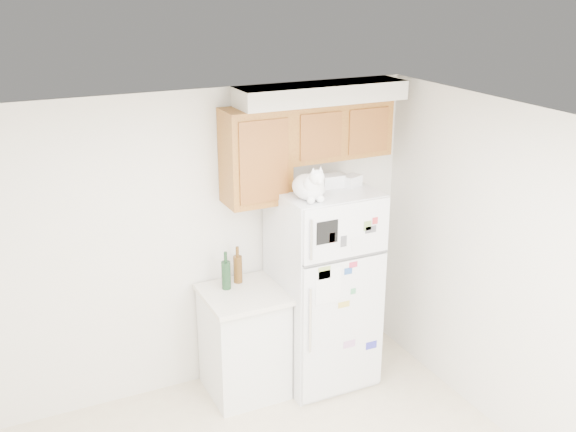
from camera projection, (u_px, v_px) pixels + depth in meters
room_shell at (303, 280)px, 3.83m from camera, size 3.84×4.04×2.52m
refrigerator at (323, 286)px, 5.62m from camera, size 0.76×0.78×1.70m
base_counter at (244, 341)px, 5.53m from camera, size 0.64×0.64×0.92m
cat at (310, 186)px, 5.05m from camera, size 0.28×0.41×0.29m
storage_box_back at (332, 181)px, 5.39m from camera, size 0.19×0.14×0.10m
storage_box_front at (351, 181)px, 5.40m from camera, size 0.18×0.16×0.09m
bottle_green at (226, 270)px, 5.37m from camera, size 0.07×0.07×0.32m
bottle_amber at (238, 265)px, 5.49m from camera, size 0.07×0.07×0.31m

